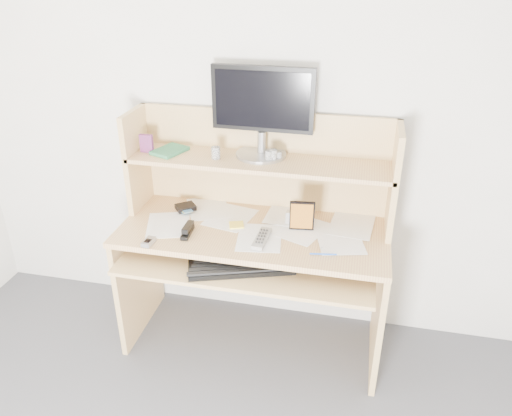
% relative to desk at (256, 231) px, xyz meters
% --- Properties ---
extents(back_wall, '(3.60, 0.04, 2.50)m').
position_rel_desk_xyz_m(back_wall, '(0.00, 0.24, 0.56)').
color(back_wall, beige).
rests_on(back_wall, floor).
extents(desk, '(1.40, 0.70, 1.30)m').
position_rel_desk_xyz_m(desk, '(0.00, 0.00, 0.00)').
color(desk, tan).
rests_on(desk, floor).
extents(paper_clutter, '(1.32, 0.54, 0.01)m').
position_rel_desk_xyz_m(paper_clutter, '(0.00, -0.08, 0.06)').
color(paper_clutter, white).
rests_on(paper_clutter, desk).
extents(keyboard, '(0.55, 0.34, 0.04)m').
position_rel_desk_xyz_m(keyboard, '(-0.01, -0.30, -0.03)').
color(keyboard, black).
rests_on(keyboard, desk).
extents(tv_remote, '(0.07, 0.20, 0.02)m').
position_rel_desk_xyz_m(tv_remote, '(0.07, -0.19, 0.07)').
color(tv_remote, gray).
rests_on(tv_remote, paper_clutter).
extents(flip_phone, '(0.05, 0.09, 0.02)m').
position_rel_desk_xyz_m(flip_phone, '(-0.47, -0.34, 0.07)').
color(flip_phone, '#A3A3A5').
rests_on(flip_phone, paper_clutter).
extents(stapler, '(0.05, 0.15, 0.04)m').
position_rel_desk_xyz_m(stapler, '(-0.32, -0.20, 0.08)').
color(stapler, black).
rests_on(stapler, paper_clutter).
extents(wallet, '(0.13, 0.13, 0.03)m').
position_rel_desk_xyz_m(wallet, '(-0.42, 0.05, 0.07)').
color(wallet, black).
rests_on(wallet, paper_clutter).
extents(sticky_note_pad, '(0.10, 0.10, 0.01)m').
position_rel_desk_xyz_m(sticky_note_pad, '(-0.09, -0.07, 0.06)').
color(sticky_note_pad, yellow).
rests_on(sticky_note_pad, desk).
extents(digital_camera, '(0.10, 0.04, 0.06)m').
position_rel_desk_xyz_m(digital_camera, '(0.21, 0.03, 0.09)').
color(digital_camera, '#B3B3B6').
rests_on(digital_camera, paper_clutter).
extents(game_case, '(0.13, 0.03, 0.18)m').
position_rel_desk_xyz_m(game_case, '(0.25, -0.05, 0.15)').
color(game_case, black).
rests_on(game_case, paper_clutter).
extents(blue_pen, '(0.13, 0.03, 0.01)m').
position_rel_desk_xyz_m(blue_pen, '(0.38, -0.26, 0.07)').
color(blue_pen, blue).
rests_on(blue_pen, paper_clutter).
extents(card_box, '(0.07, 0.02, 0.10)m').
position_rel_desk_xyz_m(card_box, '(-0.61, 0.05, 0.44)').
color(card_box, maroon).
rests_on(card_box, desk).
extents(shelf_book, '(0.19, 0.22, 0.02)m').
position_rel_desk_xyz_m(shelf_book, '(-0.49, 0.07, 0.40)').
color(shelf_book, '#358653').
rests_on(shelf_book, desk).
extents(chip_stack_a, '(0.05, 0.05, 0.06)m').
position_rel_desk_xyz_m(chip_stack_a, '(-0.22, 0.04, 0.42)').
color(chip_stack_a, black).
rests_on(chip_stack_a, desk).
extents(chip_stack_b, '(0.05, 0.05, 0.06)m').
position_rel_desk_xyz_m(chip_stack_b, '(0.07, 0.06, 0.42)').
color(chip_stack_b, white).
rests_on(chip_stack_b, desk).
extents(chip_stack_c, '(0.04, 0.04, 0.05)m').
position_rel_desk_xyz_m(chip_stack_c, '(0.10, 0.08, 0.41)').
color(chip_stack_c, black).
rests_on(chip_stack_c, desk).
extents(chip_stack_d, '(0.04, 0.04, 0.06)m').
position_rel_desk_xyz_m(chip_stack_d, '(0.05, 0.05, 0.42)').
color(chip_stack_d, white).
rests_on(chip_stack_d, desk).
extents(monitor, '(0.53, 0.27, 0.46)m').
position_rel_desk_xyz_m(monitor, '(-0.00, 0.15, 0.63)').
color(monitor, '#9FA0A4').
rests_on(monitor, desk).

